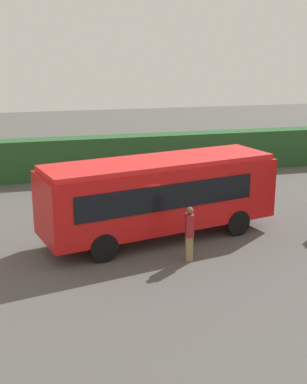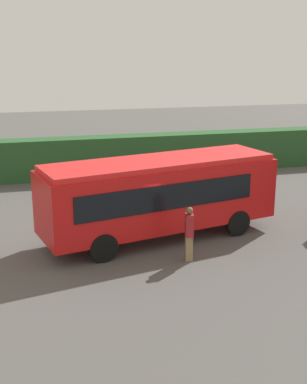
{
  "view_description": "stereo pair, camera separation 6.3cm",
  "coord_description": "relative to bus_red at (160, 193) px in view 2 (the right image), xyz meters",
  "views": [
    {
      "loc": [
        -3.18,
        -17.5,
        7.04
      ],
      "look_at": [
        1.41,
        0.51,
        1.74
      ],
      "focal_mm": 48.21,
      "sensor_mm": 36.0,
      "label": 1
    },
    {
      "loc": [
        -3.12,
        -17.52,
        7.04
      ],
      "look_at": [
        1.41,
        0.51,
        1.74
      ],
      "focal_mm": 48.21,
      "sensor_mm": 36.0,
      "label": 2
    }
  ],
  "objects": [
    {
      "name": "ground_plane",
      "position": [
        -1.59,
        -0.3,
        -1.76
      ],
      "size": [
        81.86,
        81.86,
        0.0
      ],
      "primitive_type": "plane",
      "color": "#514F4C"
    },
    {
      "name": "bus_red",
      "position": [
        0.0,
        0.0,
        0.0
      ],
      "size": [
        9.26,
        4.5,
        3.03
      ],
      "rotation": [
        0.0,
        0.0,
        0.23
      ],
      "color": "red",
      "rests_on": "ground_plane"
    },
    {
      "name": "person_right",
      "position": [
        0.4,
        -2.37,
        -0.74
      ],
      "size": [
        0.33,
        0.45,
        1.89
      ],
      "rotation": [
        0.0,
        0.0,
        2.96
      ],
      "color": "olive",
      "rests_on": "ground_plane"
    },
    {
      "name": "hedge_row",
      "position": [
        -1.59,
        10.06,
        -0.65
      ],
      "size": [
        52.93,
        1.33,
        2.21
      ],
      "primitive_type": "cube",
      "color": "#265328",
      "rests_on": "ground_plane"
    }
  ]
}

